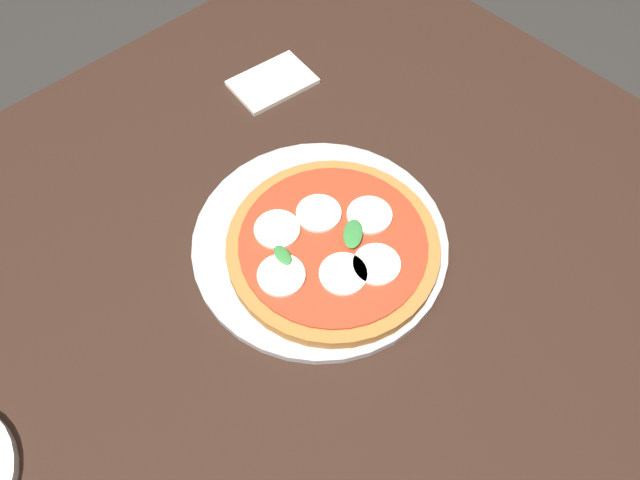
% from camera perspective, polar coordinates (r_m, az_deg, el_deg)
% --- Properties ---
extents(ground_plane, '(6.00, 6.00, 0.00)m').
position_cam_1_polar(ground_plane, '(1.45, -1.49, -18.74)').
color(ground_plane, '#2D2B28').
extents(dining_table, '(1.31, 1.14, 0.72)m').
position_cam_1_polar(dining_table, '(0.85, -2.44, -8.28)').
color(dining_table, black).
rests_on(dining_table, ground_plane).
extents(serving_tray, '(0.35, 0.35, 0.01)m').
position_cam_1_polar(serving_tray, '(0.81, -0.00, -0.15)').
color(serving_tray, '#B2B2B7').
rests_on(serving_tray, dining_table).
extents(pizza, '(0.28, 0.28, 0.03)m').
position_cam_1_polar(pizza, '(0.78, 1.22, -0.57)').
color(pizza, '#B27033').
rests_on(pizza, serving_tray).
extents(napkin, '(0.14, 0.10, 0.01)m').
position_cam_1_polar(napkin, '(1.02, -4.60, 14.92)').
color(napkin, white).
rests_on(napkin, dining_table).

